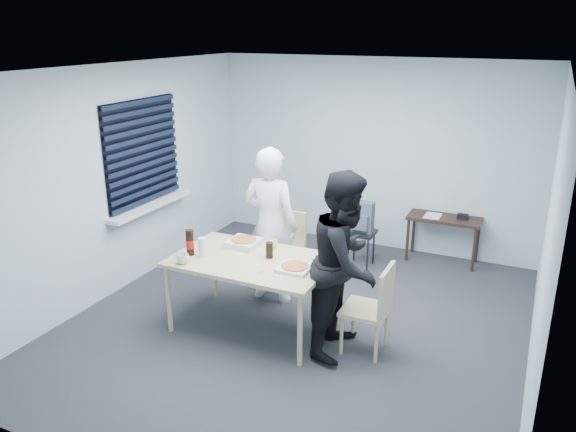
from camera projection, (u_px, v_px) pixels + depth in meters
The scene contains 19 objects.
room at pixel (145, 161), 6.71m from camera, with size 5.00×5.00×5.00m.
dining_table at pixel (252, 264), 5.64m from camera, with size 1.57×0.99×0.76m.
chair_far at pixel (286, 243), 6.71m from camera, with size 0.42×0.42×0.89m.
chair_right at pixel (374, 304), 5.25m from camera, with size 0.42×0.42×0.89m.
person_white at pixel (270, 225), 6.19m from camera, with size 0.65×0.42×1.77m, color silver.
person_black at pixel (346, 263), 5.21m from camera, with size 0.86×0.47×1.77m, color black.
side_table at pixel (444, 223), 7.31m from camera, with size 0.93×0.41×0.62m.
stool at pixel (361, 239), 7.22m from camera, with size 0.34×0.34×0.48m.
backpack at pixel (362, 217), 7.11m from camera, with size 0.29×0.21×0.40m.
pizza_box_a at pixel (244, 242), 5.94m from camera, with size 0.31×0.31×0.08m.
pizza_box_b at pixel (295, 268), 5.36m from camera, with size 0.31×0.31×0.04m.
mug_a at pixel (183, 259), 5.49m from camera, with size 0.12×0.12×0.10m, color silver.
mug_b at pixel (273, 244), 5.86m from camera, with size 0.10×0.10×0.09m, color silver.
cola_glass at pixel (269, 250), 5.62m from camera, with size 0.07×0.07×0.16m, color black.
soda_bottle at pixel (190, 243), 5.68m from camera, with size 0.08×0.08×0.27m.
plastic_cups at pixel (202, 247), 5.64m from camera, with size 0.08×0.08×0.20m, color silver.
rubber_band at pixel (261, 272), 5.31m from camera, with size 0.05×0.05×0.00m, color red.
papers at pixel (433, 216), 7.33m from camera, with size 0.20×0.28×0.00m, color white.
black_box at pixel (463, 216), 7.22m from camera, with size 0.14×0.10×0.06m, color black.
Camera 1 is at (2.13, -4.83, 2.98)m, focal length 35.00 mm.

